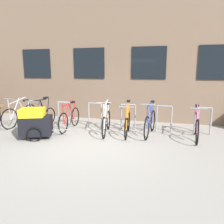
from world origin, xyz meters
TOP-DOWN VIEW (x-y plane):
  - ground_plane at (0.00, 0.00)m, footprint 42.00×42.00m
  - storefront_building at (0.00, 6.33)m, footprint 28.00×6.30m
  - bike_rack at (0.07, 1.90)m, footprint 6.53×0.05m
  - bicycle_orange at (0.76, 1.29)m, footprint 0.44×1.63m
  - bicycle_red at (-1.29, 1.42)m, footprint 0.44×1.71m
  - bicycle_silver at (-3.27, 1.41)m, footprint 0.44×1.74m
  - bicycle_pink at (2.83, 1.39)m, footprint 0.44×1.79m
  - bicycle_blue at (1.46, 1.45)m, footprint 0.44×1.73m
  - bicycle_white at (0.07, 1.26)m, footprint 0.44×1.71m
  - bicycle_black at (-2.39, 1.38)m, footprint 0.44×1.69m
  - bike_trailer at (-1.84, 0.23)m, footprint 1.46×0.89m

SIDE VIEW (x-z plane):
  - ground_plane at x=0.00m, z-range 0.00..0.00m
  - bicycle_black at x=-2.39m, z-range -0.16..0.91m
  - bicycle_orange at x=0.76m, z-range -0.16..0.92m
  - bicycle_red at x=-1.29m, z-range -0.14..0.90m
  - bicycle_white at x=0.07m, z-range -0.17..0.93m
  - bicycle_silver at x=-3.27m, z-range -0.14..0.94m
  - bicycle_pink at x=2.83m, z-range -0.12..0.91m
  - bicycle_blue at x=1.46m, z-range -0.14..0.93m
  - bike_trailer at x=-1.84m, z-range 0.01..0.94m
  - bike_rack at x=0.07m, z-range 0.08..0.97m
  - storefront_building at x=0.00m, z-range 0.00..5.66m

